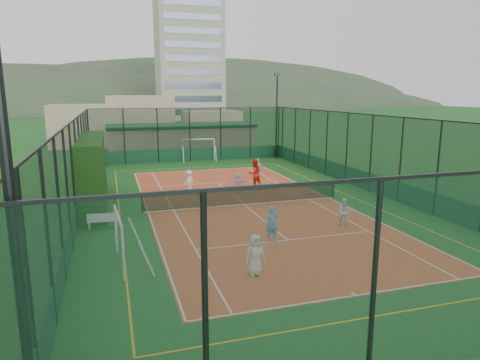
# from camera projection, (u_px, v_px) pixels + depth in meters

# --- Properties ---
(ground) EXTENTS (300.00, 300.00, 0.00)m
(ground) POSITION_uv_depth(u_px,v_px,m) (244.00, 205.00, 24.85)
(ground) COLOR #1D541E
(ground) RESTS_ON ground
(court_slab) EXTENTS (11.17, 23.97, 0.01)m
(court_slab) POSITION_uv_depth(u_px,v_px,m) (244.00, 205.00, 24.85)
(court_slab) COLOR #BC4029
(court_slab) RESTS_ON ground
(tennis_net) EXTENTS (11.67, 0.12, 1.06)m
(tennis_net) POSITION_uv_depth(u_px,v_px,m) (244.00, 196.00, 24.74)
(tennis_net) COLOR black
(tennis_net) RESTS_ON ground
(perimeter_fence) EXTENTS (18.12, 34.12, 5.00)m
(perimeter_fence) POSITION_uv_depth(u_px,v_px,m) (244.00, 162.00, 24.34)
(perimeter_fence) COLOR black
(perimeter_fence) RESTS_ON ground
(floodlight_sw) EXTENTS (0.60, 0.26, 8.25)m
(floodlight_sw) POSITION_uv_depth(u_px,v_px,m) (17.00, 257.00, 6.00)
(floodlight_sw) COLOR black
(floodlight_sw) RESTS_ON ground
(floodlight_ne) EXTENTS (0.60, 0.26, 8.25)m
(floodlight_ne) POSITION_uv_depth(u_px,v_px,m) (277.00, 116.00, 42.03)
(floodlight_ne) COLOR black
(floodlight_ne) RESTS_ON ground
(clubhouse) EXTENTS (15.20, 7.20, 3.15)m
(clubhouse) POSITION_uv_depth(u_px,v_px,m) (181.00, 139.00, 45.14)
(clubhouse) COLOR tan
(clubhouse) RESTS_ON ground
(apartment_tower) EXTENTS (15.00, 12.00, 30.00)m
(apartment_tower) POSITION_uv_depth(u_px,v_px,m) (189.00, 56.00, 102.10)
(apartment_tower) COLOR beige
(apartment_tower) RESTS_ON ground
(distant_hills) EXTENTS (200.00, 60.00, 24.00)m
(distant_hills) POSITION_uv_depth(u_px,v_px,m) (128.00, 109.00, 165.38)
(distant_hills) COLOR #384C33
(distant_hills) RESTS_ON ground
(hedge_left) EXTENTS (1.34, 8.92, 3.90)m
(hedge_left) POSITION_uv_depth(u_px,v_px,m) (93.00, 171.00, 24.66)
(hedge_left) COLOR black
(hedge_left) RESTS_ON ground
(white_bench) EXTENTS (1.47, 0.55, 0.81)m
(white_bench) POSITION_uv_depth(u_px,v_px,m) (103.00, 220.00, 20.46)
(white_bench) COLOR white
(white_bench) RESTS_ON ground
(futsal_goal_near) EXTENTS (3.07, 1.07, 1.95)m
(futsal_goal_near) POSITION_uv_depth(u_px,v_px,m) (119.00, 240.00, 15.97)
(futsal_goal_near) COLOR white
(futsal_goal_near) RESTS_ON ground
(futsal_goal_far) EXTENTS (3.22, 1.11, 2.05)m
(futsal_goal_far) POSITION_uv_depth(u_px,v_px,m) (198.00, 150.00, 40.80)
(futsal_goal_far) COLOR white
(futsal_goal_far) RESTS_ON ground
(child_near_left) EXTENTS (0.75, 0.50, 1.50)m
(child_near_left) POSITION_uv_depth(u_px,v_px,m) (255.00, 255.00, 15.12)
(child_near_left) COLOR silver
(child_near_left) RESTS_ON court_slab
(child_near_mid) EXTENTS (0.60, 0.41, 1.59)m
(child_near_mid) POSITION_uv_depth(u_px,v_px,m) (272.00, 224.00, 18.55)
(child_near_mid) COLOR #4891CE
(child_near_mid) RESTS_ON court_slab
(child_near_right) EXTENTS (0.86, 0.82, 1.39)m
(child_near_right) POSITION_uv_depth(u_px,v_px,m) (345.00, 212.00, 20.71)
(child_near_right) COLOR silver
(child_near_right) RESTS_ON court_slab
(child_far_left) EXTENTS (1.01, 0.98, 1.38)m
(child_far_left) POSITION_uv_depth(u_px,v_px,m) (189.00, 181.00, 28.20)
(child_far_left) COLOR white
(child_far_left) RESTS_ON court_slab
(child_far_right) EXTENTS (0.97, 0.59, 1.54)m
(child_far_right) POSITION_uv_depth(u_px,v_px,m) (258.00, 169.00, 32.20)
(child_far_right) COLOR silver
(child_far_right) RESTS_ON court_slab
(child_far_back) EXTENTS (1.29, 0.66, 1.33)m
(child_far_back) POSITION_uv_depth(u_px,v_px,m) (238.00, 183.00, 27.59)
(child_far_back) COLOR silver
(child_far_back) RESTS_ON court_slab
(coach) EXTENTS (1.12, 0.97, 1.96)m
(coach) POSITION_uv_depth(u_px,v_px,m) (255.00, 173.00, 29.10)
(coach) COLOR red
(coach) RESTS_ON court_slab
(tennis_balls) EXTENTS (6.30, 1.55, 0.07)m
(tennis_balls) POSITION_uv_depth(u_px,v_px,m) (237.00, 199.00, 26.02)
(tennis_balls) COLOR #CCE033
(tennis_balls) RESTS_ON court_slab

